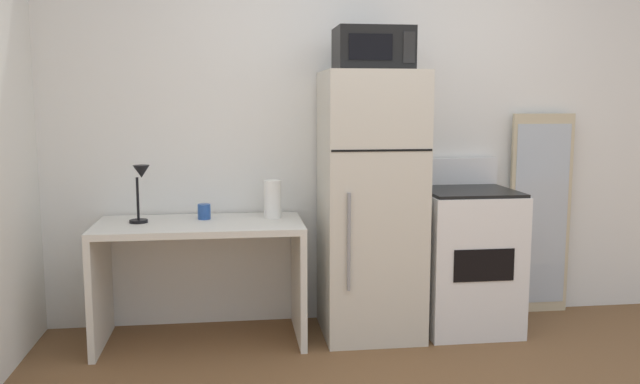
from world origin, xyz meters
name	(u,v)px	position (x,y,z in m)	size (l,w,h in m)	color
wall_back_white	(369,128)	(0.00, 1.70, 1.30)	(5.00, 0.10, 2.60)	white
desk	(200,257)	(-1.13, 1.31, 0.53)	(1.25, 0.63, 0.75)	silver
desk_lamp	(141,184)	(-1.48, 1.34, 0.99)	(0.14, 0.12, 0.35)	black
coffee_mug	(204,212)	(-1.11, 1.42, 0.80)	(0.08, 0.08, 0.10)	#264C99
paper_towel_roll	(272,199)	(-0.68, 1.41, 0.87)	(0.11, 0.11, 0.24)	white
refrigerator	(371,205)	(-0.06, 1.32, 0.83)	(0.61, 0.64, 1.67)	beige
microwave	(373,49)	(-0.06, 1.30, 1.80)	(0.46, 0.35, 0.26)	black
oven_range	(466,258)	(0.58, 1.33, 0.47)	(0.60, 0.61, 1.10)	white
leaning_mirror	(540,214)	(1.20, 1.59, 0.70)	(0.44, 0.03, 1.40)	#C6B793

